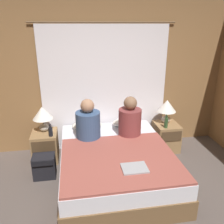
% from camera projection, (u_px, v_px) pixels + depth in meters
% --- Properties ---
extents(wall_back, '(4.33, 0.06, 2.50)m').
position_uv_depth(wall_back, '(104.00, 78.00, 4.06)').
color(wall_back, olive).
rests_on(wall_back, ground_plane).
extents(curtain_panel, '(2.34, 0.03, 2.16)m').
position_uv_depth(curtain_panel, '(105.00, 89.00, 4.06)').
color(curtain_panel, white).
rests_on(curtain_panel, ground_plane).
extents(bed, '(1.55, 1.93, 0.47)m').
position_uv_depth(bed, '(115.00, 164.00, 3.42)').
color(bed, brown).
rests_on(bed, ground_plane).
extents(nightstand_left, '(0.40, 0.45, 0.48)m').
position_uv_depth(nightstand_left, '(45.00, 146.00, 3.89)').
color(nightstand_left, '#937047').
rests_on(nightstand_left, ground_plane).
extents(nightstand_right, '(0.40, 0.45, 0.48)m').
position_uv_depth(nightstand_right, '(166.00, 137.00, 4.21)').
color(nightstand_right, '#937047').
rests_on(nightstand_right, ground_plane).
extents(lamp_left, '(0.32, 0.32, 0.42)m').
position_uv_depth(lamp_left, '(43.00, 115.00, 3.77)').
color(lamp_left, '#B2A899').
rests_on(lamp_left, nightstand_left).
extents(lamp_right, '(0.32, 0.32, 0.42)m').
position_uv_depth(lamp_right, '(167.00, 107.00, 4.10)').
color(lamp_right, '#B2A899').
rests_on(lamp_right, nightstand_right).
extents(pillow_left, '(0.50, 0.31, 0.12)m').
position_uv_depth(pillow_left, '(87.00, 125.00, 3.97)').
color(pillow_left, silver).
rests_on(pillow_left, bed).
extents(pillow_right, '(0.50, 0.31, 0.12)m').
position_uv_depth(pillow_right, '(127.00, 122.00, 4.08)').
color(pillow_right, silver).
rests_on(pillow_right, bed).
extents(blanket_on_bed, '(1.49, 1.30, 0.03)m').
position_uv_depth(blanket_on_bed, '(119.00, 159.00, 3.06)').
color(blanket_on_bed, '#994C42').
rests_on(blanket_on_bed, bed).
extents(person_left_in_bed, '(0.37, 0.37, 0.63)m').
position_uv_depth(person_left_in_bed, '(88.00, 123.00, 3.56)').
color(person_left_in_bed, '#38517A').
rests_on(person_left_in_bed, bed).
extents(person_right_in_bed, '(0.35, 0.35, 0.64)m').
position_uv_depth(person_right_in_bed, '(130.00, 120.00, 3.66)').
color(person_right_in_bed, brown).
rests_on(person_right_in_bed, bed).
extents(beer_bottle_on_left_stand, '(0.07, 0.07, 0.20)m').
position_uv_depth(beer_bottle_on_left_stand, '(51.00, 131.00, 3.67)').
color(beer_bottle_on_left_stand, black).
rests_on(beer_bottle_on_left_stand, nightstand_left).
extents(beer_bottle_on_right_stand, '(0.06, 0.06, 0.24)m').
position_uv_depth(beer_bottle_on_right_stand, '(166.00, 122.00, 3.96)').
color(beer_bottle_on_right_stand, '#2D4C28').
rests_on(beer_bottle_on_right_stand, nightstand_right).
extents(laptop_on_bed, '(0.31, 0.24, 0.02)m').
position_uv_depth(laptop_on_bed, '(135.00, 168.00, 2.83)').
color(laptop_on_bed, '#9EA0A5').
rests_on(laptop_on_bed, blanket_on_bed).
extents(backpack_on_floor, '(0.32, 0.26, 0.35)m').
position_uv_depth(backpack_on_floor, '(44.00, 165.00, 3.45)').
color(backpack_on_floor, black).
rests_on(backpack_on_floor, ground_plane).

